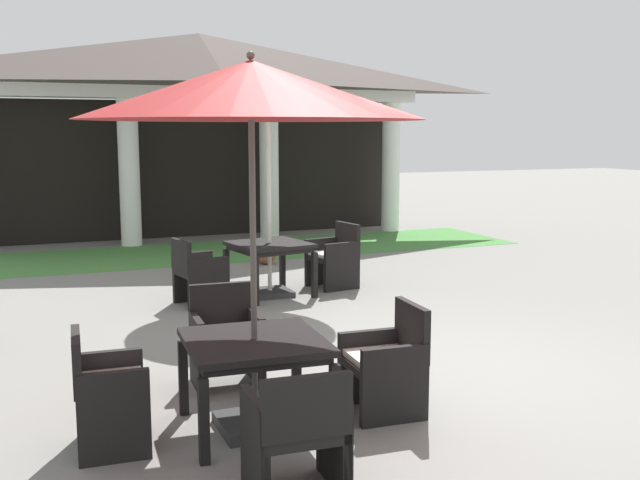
% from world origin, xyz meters
% --- Properties ---
extents(ground_plane, '(60.00, 60.00, 0.00)m').
position_xyz_m(ground_plane, '(0.00, 0.00, 0.00)').
color(ground_plane, gray).
extents(background_pavilion, '(9.83, 2.96, 4.16)m').
position_xyz_m(background_pavilion, '(0.00, 9.27, 3.26)').
color(background_pavilion, white).
rests_on(background_pavilion, ground).
extents(lawn_strip, '(11.63, 2.60, 0.01)m').
position_xyz_m(lawn_strip, '(0.00, 7.77, 0.00)').
color(lawn_strip, '#47843D').
rests_on(lawn_strip, ground).
extents(patio_table_near_foreground, '(1.07, 1.07, 0.71)m').
position_xyz_m(patio_table_near_foreground, '(-1.88, -0.49, 0.62)').
color(patio_table_near_foreground, black).
rests_on(patio_table_near_foreground, ground).
extents(patio_umbrella_near_foreground, '(2.48, 2.48, 2.80)m').
position_xyz_m(patio_umbrella_near_foreground, '(-1.88, -0.49, 2.50)').
color(patio_umbrella_near_foreground, '#2D2D2D').
rests_on(patio_umbrella_near_foreground, ground).
extents(patio_chair_near_foreground_north, '(0.62, 0.55, 0.88)m').
position_xyz_m(patio_chair_near_foreground_north, '(-1.82, 0.59, 0.41)').
color(patio_chair_near_foreground_north, black).
rests_on(patio_chair_near_foreground_north, ground).
extents(patio_chair_near_foreground_west, '(0.53, 0.59, 0.86)m').
position_xyz_m(patio_chair_near_foreground_west, '(-2.96, -0.42, 0.41)').
color(patio_chair_near_foreground_west, black).
rests_on(patio_chair_near_foreground_west, ground).
extents(patio_chair_near_foreground_south, '(0.61, 0.56, 0.83)m').
position_xyz_m(patio_chair_near_foreground_south, '(-1.95, -1.56, 0.40)').
color(patio_chair_near_foreground_south, black).
rests_on(patio_chair_near_foreground_south, ground).
extents(patio_chair_near_foreground_east, '(0.60, 0.59, 0.88)m').
position_xyz_m(patio_chair_near_foreground_east, '(-0.81, -0.55, 0.40)').
color(patio_chair_near_foreground_east, black).
rests_on(patio_chair_near_foreground_east, ground).
extents(patio_table_mid_left, '(1.11, 1.11, 0.74)m').
position_xyz_m(patio_table_mid_left, '(-0.33, 3.85, 0.64)').
color(patio_table_mid_left, black).
rests_on(patio_table_mid_left, ground).
extents(patio_umbrella_mid_left, '(2.32, 2.32, 3.00)m').
position_xyz_m(patio_umbrella_mid_left, '(-0.33, 3.85, 2.71)').
color(patio_umbrella_mid_left, '#2D2D2D').
rests_on(patio_umbrella_mid_left, ground).
extents(patio_chair_mid_left_west, '(0.65, 0.67, 0.87)m').
position_xyz_m(patio_chair_mid_left_west, '(-1.36, 3.67, 0.41)').
color(patio_chair_mid_left_west, black).
rests_on(patio_chair_mid_left_west, ground).
extents(patio_chair_mid_left_east, '(0.68, 0.68, 0.92)m').
position_xyz_m(patio_chair_mid_left_east, '(0.72, 4.02, 0.43)').
color(patio_chair_mid_left_east, black).
rests_on(patio_chair_mid_left_east, ground).
extents(terracotta_urn, '(0.34, 0.34, 0.40)m').
position_xyz_m(terracotta_urn, '(0.37, 6.16, 0.16)').
color(terracotta_urn, brown).
rests_on(terracotta_urn, ground).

